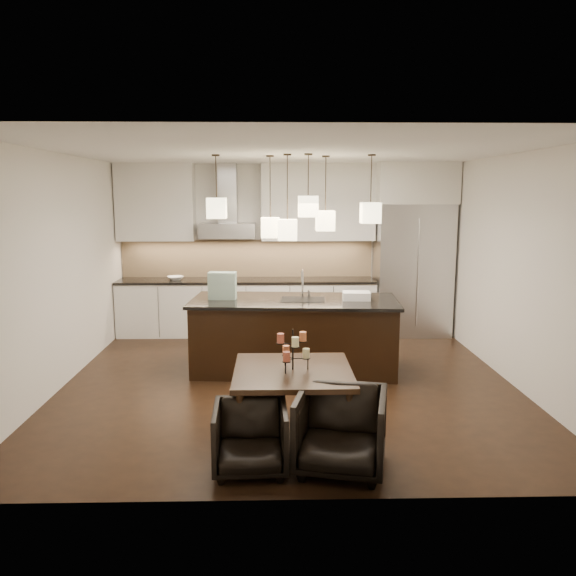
{
  "coord_description": "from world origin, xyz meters",
  "views": [
    {
      "loc": [
        -0.17,
        -6.72,
        2.32
      ],
      "look_at": [
        0.0,
        0.2,
        1.15
      ],
      "focal_mm": 35.0,
      "sensor_mm": 36.0,
      "label": 1
    }
  ],
  "objects_px": {
    "island_body": "(294,336)",
    "armchair_right": "(341,431)",
    "refrigerator": "(412,270)",
    "armchair_left": "(250,438)",
    "dining_table": "(293,403)"
  },
  "relations": [
    {
      "from": "refrigerator",
      "to": "island_body",
      "type": "height_order",
      "value": "refrigerator"
    },
    {
      "from": "dining_table",
      "to": "armchair_left",
      "type": "distance_m",
      "value": 0.77
    },
    {
      "from": "armchair_right",
      "to": "dining_table",
      "type": "bearing_deg",
      "value": 132.63
    },
    {
      "from": "refrigerator",
      "to": "armchair_right",
      "type": "relative_size",
      "value": 2.84
    },
    {
      "from": "refrigerator",
      "to": "island_body",
      "type": "bearing_deg",
      "value": -136.36
    },
    {
      "from": "island_body",
      "to": "armchair_right",
      "type": "xyz_separation_m",
      "value": [
        0.3,
        -2.73,
        -0.11
      ]
    },
    {
      "from": "refrigerator",
      "to": "island_body",
      "type": "distance_m",
      "value": 2.85
    },
    {
      "from": "refrigerator",
      "to": "armchair_right",
      "type": "bearing_deg",
      "value": -110.27
    },
    {
      "from": "refrigerator",
      "to": "armchair_left",
      "type": "height_order",
      "value": "refrigerator"
    },
    {
      "from": "island_body",
      "to": "armchair_left",
      "type": "xyz_separation_m",
      "value": [
        -0.47,
        -2.73,
        -0.17
      ]
    },
    {
      "from": "armchair_left",
      "to": "armchair_right",
      "type": "height_order",
      "value": "armchair_right"
    },
    {
      "from": "refrigerator",
      "to": "armchair_left",
      "type": "relative_size",
      "value": 3.39
    },
    {
      "from": "island_body",
      "to": "armchair_left",
      "type": "relative_size",
      "value": 4.1
    },
    {
      "from": "dining_table",
      "to": "armchair_left",
      "type": "bearing_deg",
      "value": -119.63
    },
    {
      "from": "island_body",
      "to": "dining_table",
      "type": "height_order",
      "value": "island_body"
    }
  ]
}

